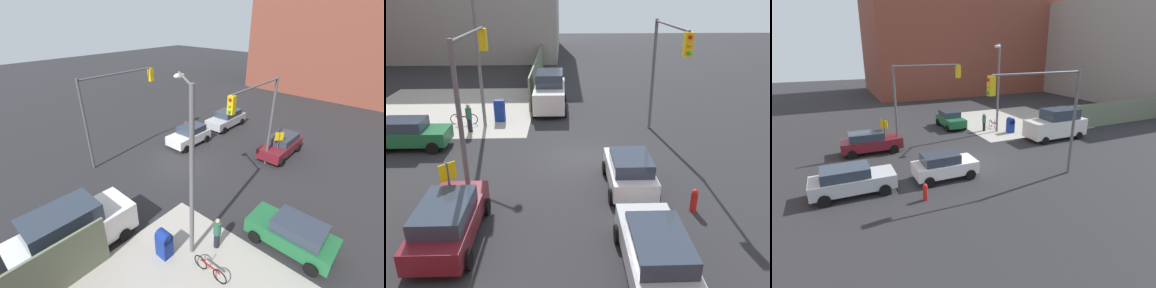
# 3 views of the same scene
# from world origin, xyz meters

# --- Properties ---
(ground_plane) EXTENTS (120.00, 120.00, 0.00)m
(ground_plane) POSITION_xyz_m (0.00, 0.00, 0.00)
(ground_plane) COLOR #28282B
(building_brick_west) EXTENTS (16.00, 28.00, 22.32)m
(building_brick_west) POSITION_xyz_m (-32.00, 4.75, 11.16)
(building_brick_west) COLOR brown
(building_brick_west) RESTS_ON ground
(traffic_signal_nw_corner) EXTENTS (5.53, 0.36, 6.50)m
(traffic_signal_nw_corner) POSITION_xyz_m (-2.39, 4.50, 4.63)
(traffic_signal_nw_corner) COLOR #59595B
(traffic_signal_nw_corner) RESTS_ON ground
(traffic_signal_se_corner) EXTENTS (6.22, 0.36, 6.50)m
(traffic_signal_se_corner) POSITION_xyz_m (2.10, -4.50, 4.67)
(traffic_signal_se_corner) COLOR #59595B
(traffic_signal_se_corner) RESTS_ON ground
(street_lamp_corner) EXTENTS (1.75, 2.25, 8.00)m
(street_lamp_corner) POSITION_xyz_m (4.99, 5.50, 4.70)
(street_lamp_corner) COLOR slate
(street_lamp_corner) RESTS_ON ground
(warning_sign_two_way) EXTENTS (0.48, 0.48, 2.40)m
(warning_sign_two_way) POSITION_xyz_m (-5.40, 4.90, 1.64)
(warning_sign_two_way) COLOR #4C4C4C
(warning_sign_two_way) RESTS_ON ground
(mailbox_blue) EXTENTS (0.56, 0.64, 1.43)m
(mailbox_blue) POSITION_xyz_m (6.20, 5.00, 0.76)
(mailbox_blue) COLOR navy
(mailbox_blue) RESTS_ON ground
(fire_hydrant) EXTENTS (0.26, 0.26, 0.94)m
(fire_hydrant) POSITION_xyz_m (-5.00, -4.20, 0.49)
(fire_hydrant) COLOR red
(fire_hydrant) RESTS_ON ground
(hatchback_maroon) EXTENTS (4.48, 2.02, 1.62)m
(hatchback_maroon) POSITION_xyz_m (-6.56, 4.69, 0.84)
(hatchback_maroon) COLOR maroon
(hatchback_maroon) RESTS_ON ground
(sedan_white) EXTENTS (3.86, 2.02, 1.62)m
(sedan_white) POSITION_xyz_m (-3.11, -1.99, 0.84)
(sedan_white) COLOR white
(sedan_white) RESTS_ON ground
(sedan_silver) EXTENTS (4.46, 2.02, 1.62)m
(sedan_silver) POSITION_xyz_m (-8.45, -1.89, 0.84)
(sedan_silver) COLOR #B7BABF
(sedan_silver) RESTS_ON ground
(hatchback_green) EXTENTS (2.02, 4.00, 1.62)m
(hatchback_green) POSITION_xyz_m (1.79, 9.13, 0.84)
(hatchback_green) COLOR #1E6638
(hatchback_green) RESTS_ON ground
(van_white_delivery) EXTENTS (5.40, 2.32, 2.62)m
(van_white_delivery) POSITION_xyz_m (8.83, 1.80, 1.28)
(van_white_delivery) COLOR white
(van_white_delivery) RESTS_ON ground
(pedestrian_crossing) EXTENTS (0.36, 0.36, 1.74)m
(pedestrian_crossing) POSITION_xyz_m (4.20, 6.50, 0.90)
(pedestrian_crossing) COLOR #2D664C
(pedestrian_crossing) RESTS_ON ground
(bicycle_leaning_on_fence) EXTENTS (0.05, 1.75, 0.97)m
(bicycle_leaning_on_fence) POSITION_xyz_m (5.60, 7.20, 0.35)
(bicycle_leaning_on_fence) COLOR black
(bicycle_leaning_on_fence) RESTS_ON ground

